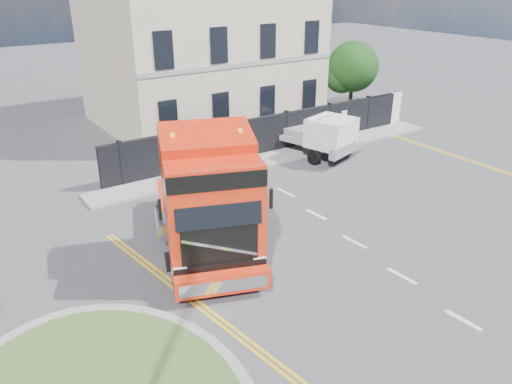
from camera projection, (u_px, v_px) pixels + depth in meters
ground at (280, 262)px, 16.37m from camera, size 120.00×120.00×0.00m
hoarding_fence at (279, 132)px, 26.13m from camera, size 18.80×0.25×2.00m
georgian_building at (199, 26)px, 29.60m from camera, size 12.30×10.30×12.80m
tree at (350, 69)px, 31.64m from camera, size 3.20×3.20×4.80m
pavement_far at (281, 156)px, 25.55m from camera, size 20.00×1.60×0.12m
truck at (208, 204)px, 15.85m from camera, size 5.11×7.85×4.41m
flatbed_pickup at (323, 135)px, 25.18m from camera, size 3.44×5.62×2.16m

